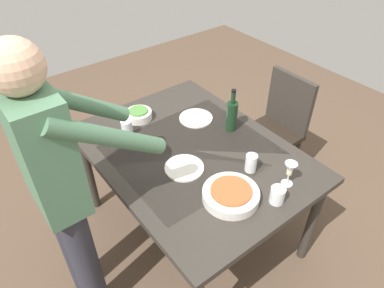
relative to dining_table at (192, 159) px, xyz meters
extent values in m
plane|color=brown|center=(0.00, 0.00, -0.69)|extent=(6.00, 6.00, 0.00)
cube|color=#332D28|center=(0.00, 0.00, 0.05)|extent=(1.44, 1.07, 0.04)
cube|color=#B2B7C1|center=(0.00, 0.00, 0.07)|extent=(0.79, 0.91, 0.00)
cylinder|color=#332D28|center=(-0.65, -0.46, -0.33)|extent=(0.06, 0.06, 0.72)
cylinder|color=#332D28|center=(0.65, -0.46, -0.33)|extent=(0.06, 0.06, 0.72)
cylinder|color=#332D28|center=(0.65, 0.46, -0.33)|extent=(0.06, 0.06, 0.72)
cube|color=black|center=(0.07, -0.83, -0.24)|extent=(0.40, 0.40, 0.04)
cube|color=#332D28|center=(0.07, -1.01, 0.00)|extent=(0.40, 0.04, 0.45)
cylinder|color=#332D28|center=(-0.10, -1.00, -0.47)|extent=(0.04, 0.04, 0.43)
cylinder|color=#332D28|center=(0.24, -1.00, -0.47)|extent=(0.04, 0.04, 0.43)
cylinder|color=#332D28|center=(-0.10, -0.66, -0.47)|extent=(0.04, 0.04, 0.43)
cylinder|color=#332D28|center=(0.24, -0.66, -0.47)|extent=(0.04, 0.04, 0.43)
cylinder|color=#2D2D38|center=(0.08, 0.81, -0.25)|extent=(0.14, 0.14, 0.88)
cylinder|color=#2D2D38|center=(-0.12, 0.81, -0.25)|extent=(0.14, 0.14, 0.88)
cube|color=#4C7556|center=(-0.02, 0.81, 0.49)|extent=(0.36, 0.20, 0.60)
sphere|color=tan|center=(-0.02, 0.81, 0.89)|extent=(0.22, 0.22, 0.22)
cylinder|color=#4C7556|center=(0.15, 0.58, 0.56)|extent=(0.08, 0.52, 0.40)
cylinder|color=#4C7556|center=(-0.19, 0.58, 0.56)|extent=(0.08, 0.52, 0.40)
cylinder|color=black|center=(0.02, -0.34, 0.17)|extent=(0.07, 0.07, 0.20)
cylinder|color=black|center=(0.02, -0.34, 0.31)|extent=(0.03, 0.03, 0.08)
cylinder|color=black|center=(0.02, -0.34, 0.36)|extent=(0.03, 0.03, 0.02)
cylinder|color=white|center=(-0.55, -0.24, 0.08)|extent=(0.06, 0.06, 0.01)
cylinder|color=white|center=(-0.55, -0.24, 0.11)|extent=(0.01, 0.01, 0.07)
cone|color=white|center=(-0.55, -0.24, 0.19)|extent=(0.07, 0.07, 0.07)
cylinder|color=beige|center=(-0.55, -0.24, 0.16)|extent=(0.03, 0.03, 0.03)
cylinder|color=silver|center=(-0.60, -0.09, 0.12)|extent=(0.08, 0.08, 0.09)
cylinder|color=silver|center=(0.39, 0.23, 0.12)|extent=(0.07, 0.07, 0.10)
cylinder|color=silver|center=(-0.34, -0.16, 0.13)|extent=(0.07, 0.07, 0.11)
cylinder|color=silver|center=(-0.44, 0.08, 0.10)|extent=(0.30, 0.30, 0.05)
cylinder|color=#C6562D|center=(-0.44, 0.08, 0.12)|extent=(0.22, 0.22, 0.03)
cylinder|color=silver|center=(0.50, 0.08, 0.10)|extent=(0.18, 0.18, 0.05)
cylinder|color=#4C843D|center=(0.50, 0.08, 0.12)|extent=(0.13, 0.13, 0.03)
cylinder|color=silver|center=(-0.10, 0.14, 0.08)|extent=(0.23, 0.23, 0.01)
cylinder|color=silver|center=(0.25, -0.23, 0.08)|extent=(0.23, 0.23, 0.01)
camera|label=1|loc=(-1.31, 1.01, 1.46)|focal=32.89mm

